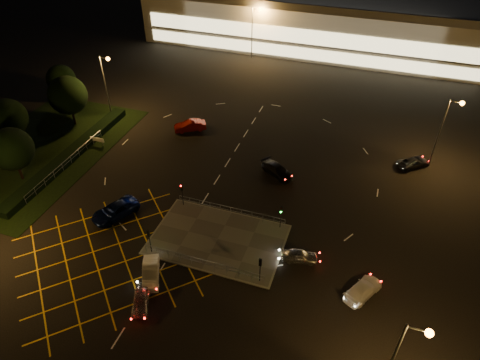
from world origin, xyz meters
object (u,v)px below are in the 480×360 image
(signal_nw, at_px, (182,190))
(car_left_blue, at_px, (115,210))
(car_circ_red, at_px, (190,126))
(car_east_grey, at_px, (413,163))
(car_near_silver, at_px, (141,300))
(car_right_silver, at_px, (299,256))
(signal_sw, at_px, (149,236))
(signal_se, at_px, (260,265))
(car_queue_white, at_px, (151,272))
(car_far_dkgrey, at_px, (277,170))
(car_approach_white, at_px, (363,289))
(signal_ne, at_px, (281,212))

(signal_nw, xyz_separation_m, car_left_blue, (-6.70, -4.19, -1.59))
(car_circ_red, bearing_deg, car_left_blue, -32.81)
(car_east_grey, bearing_deg, car_left_blue, 82.49)
(car_near_silver, xyz_separation_m, car_right_silver, (12.89, 10.14, 0.01))
(signal_sw, bearing_deg, car_circ_red, -75.35)
(signal_se, xyz_separation_m, car_queue_white, (-10.42, -3.01, -1.64))
(signal_se, height_order, car_right_silver, signal_se)
(signal_sw, distance_m, car_left_blue, 7.86)
(signal_se, xyz_separation_m, car_circ_red, (-18.31, 24.15, -1.58))
(car_far_dkgrey, height_order, car_circ_red, car_circ_red)
(signal_nw, bearing_deg, signal_se, -33.65)
(car_near_silver, relative_size, car_approach_white, 0.81)
(car_circ_red, bearing_deg, signal_se, 5.45)
(car_left_blue, bearing_deg, car_far_dkgrey, 67.10)
(signal_ne, relative_size, car_right_silver, 0.83)
(signal_ne, distance_m, car_east_grey, 22.28)
(car_near_silver, bearing_deg, car_right_silver, 15.93)
(signal_se, height_order, car_near_silver, signal_se)
(signal_se, height_order, car_east_grey, signal_se)
(car_queue_white, xyz_separation_m, car_left_blue, (-8.28, 6.81, 0.05))
(car_circ_red, xyz_separation_m, car_east_grey, (32.27, 1.11, -0.16))
(car_right_silver, bearing_deg, car_queue_white, 104.63)
(signal_ne, xyz_separation_m, car_circ_red, (-18.31, 16.16, -1.58))
(car_circ_red, distance_m, car_east_grey, 32.29)
(signal_ne, height_order, car_far_dkgrey, signal_ne)
(signal_ne, distance_m, car_near_silver, 17.29)
(signal_ne, relative_size, car_approach_white, 0.68)
(signal_sw, height_order, signal_se, same)
(signal_sw, height_order, signal_ne, same)
(signal_ne, bearing_deg, car_circ_red, 138.57)
(signal_se, bearing_deg, car_circ_red, -52.82)
(signal_nw, relative_size, car_far_dkgrey, 0.64)
(car_near_silver, distance_m, car_right_silver, 16.41)
(signal_se, distance_m, car_far_dkgrey, 17.94)
(signal_se, distance_m, car_east_grey, 28.91)
(signal_ne, relative_size, car_circ_red, 0.66)
(signal_se, xyz_separation_m, car_right_silver, (3.10, 3.99, -1.72))
(car_queue_white, distance_m, car_right_silver, 15.22)
(signal_ne, relative_size, car_near_silver, 0.84)
(signal_nw, distance_m, car_far_dkgrey, 13.36)
(car_near_silver, distance_m, car_east_grey, 39.39)
(signal_ne, distance_m, car_approach_white, 11.76)
(signal_nw, bearing_deg, car_east_grey, 33.65)
(signal_se, xyz_separation_m, signal_nw, (-12.00, 7.99, 0.00))
(signal_ne, relative_size, car_queue_white, 0.72)
(signal_se, xyz_separation_m, car_far_dkgrey, (-2.89, 17.62, -1.65))
(car_far_dkgrey, bearing_deg, car_left_blue, 163.21)
(car_near_silver, relative_size, car_circ_red, 0.78)
(car_queue_white, relative_size, car_left_blue, 0.78)
(signal_se, relative_size, car_east_grey, 0.70)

